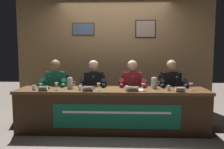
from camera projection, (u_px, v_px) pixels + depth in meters
name	position (u px, v px, depth m)	size (l,w,h in m)	color
ground_plane	(112.00, 129.00, 4.07)	(12.00, 12.00, 0.00)	#70665B
wall_back_panelled	(114.00, 55.00, 5.26)	(4.50, 0.14, 2.60)	#937047
conference_table	(112.00, 103.00, 3.90)	(3.30, 0.76, 0.74)	brown
chair_far_left	(58.00, 98.00, 4.63)	(0.44, 0.45, 0.91)	black
panelist_far_left	(55.00, 86.00, 4.40)	(0.51, 0.48, 1.23)	black
nameplate_far_left	(43.00, 89.00, 3.75)	(0.15, 0.06, 0.08)	white
juice_glass_far_left	(56.00, 85.00, 3.86)	(0.06, 0.06, 0.12)	white
water_cup_far_left	(34.00, 88.00, 3.84)	(0.06, 0.06, 0.08)	silver
microphone_far_left	(48.00, 84.00, 4.02)	(0.06, 0.17, 0.22)	black
chair_center_left	(95.00, 98.00, 4.60)	(0.44, 0.45, 0.91)	black
panelist_center_left	(93.00, 86.00, 4.37)	(0.51, 0.48, 1.23)	black
nameplate_center_left	(88.00, 89.00, 3.73)	(0.18, 0.06, 0.08)	white
juice_glass_center_left	(99.00, 85.00, 3.81)	(0.06, 0.06, 0.12)	white
water_cup_center_left	(80.00, 88.00, 3.80)	(0.06, 0.06, 0.08)	silver
microphone_center_left	(93.00, 84.00, 3.98)	(0.06, 0.17, 0.22)	black
chair_center_right	(132.00, 99.00, 4.57)	(0.44, 0.45, 0.91)	black
panelist_center_right	(132.00, 87.00, 4.34)	(0.51, 0.48, 1.23)	black
nameplate_center_right	(133.00, 89.00, 3.71)	(0.19, 0.06, 0.08)	white
juice_glass_center_right	(143.00, 86.00, 3.76)	(0.06, 0.06, 0.12)	white
water_cup_center_right	(127.00, 89.00, 3.77)	(0.06, 0.06, 0.08)	silver
microphone_center_right	(133.00, 85.00, 3.95)	(0.06, 0.17, 0.22)	black
chair_far_right	(169.00, 99.00, 4.54)	(0.44, 0.45, 0.91)	black
panelist_far_right	(172.00, 87.00, 4.31)	(0.51, 0.48, 1.23)	black
nameplate_far_right	(180.00, 90.00, 3.66)	(0.16, 0.06, 0.08)	white
juice_glass_far_right	(191.00, 85.00, 3.79)	(0.06, 0.06, 0.12)	white
water_cup_far_right	(169.00, 88.00, 3.80)	(0.06, 0.06, 0.08)	silver
microphone_far_right	(178.00, 85.00, 3.90)	(0.06, 0.17, 0.22)	black
water_pitcher_left_side	(70.00, 83.00, 3.99)	(0.15, 0.10, 0.21)	silver
water_pitcher_right_side	(154.00, 83.00, 4.01)	(0.15, 0.10, 0.21)	silver
document_stack_center_right	(137.00, 90.00, 3.82)	(0.21, 0.15, 0.01)	white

